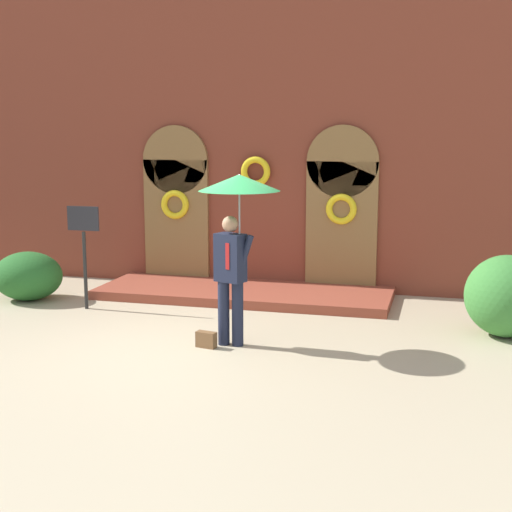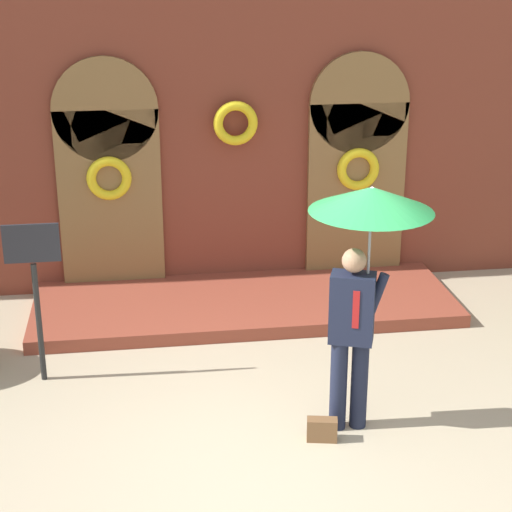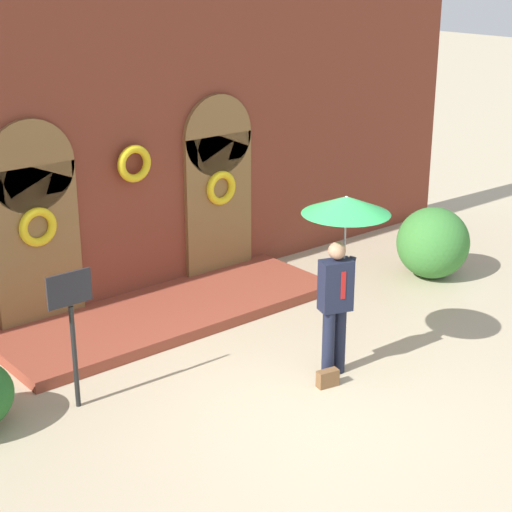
# 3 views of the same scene
# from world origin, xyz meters

# --- Properties ---
(ground_plane) EXTENTS (80.00, 80.00, 0.00)m
(ground_plane) POSITION_xyz_m (0.00, 0.00, 0.00)
(ground_plane) COLOR tan
(building_facade) EXTENTS (14.00, 2.30, 5.60)m
(building_facade) POSITION_xyz_m (-0.00, 4.15, 2.68)
(building_facade) COLOR brown
(building_facade) RESTS_ON ground
(person_with_umbrella) EXTENTS (1.10, 1.10, 2.36)m
(person_with_umbrella) POSITION_xyz_m (0.72, 0.21, 1.91)
(person_with_umbrella) COLOR #191E33
(person_with_umbrella) RESTS_ON ground
(handbag) EXTENTS (0.30, 0.17, 0.22)m
(handbag) POSITION_xyz_m (0.33, 0.01, 0.11)
(handbag) COLOR brown
(handbag) RESTS_ON ground
(sign_post) EXTENTS (0.56, 0.06, 1.72)m
(sign_post) POSITION_xyz_m (-2.33, 1.58, 1.16)
(sign_post) COLOR black
(sign_post) RESTS_ON ground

